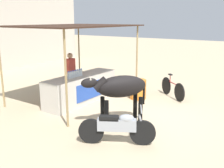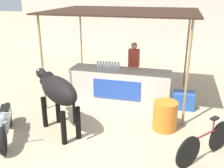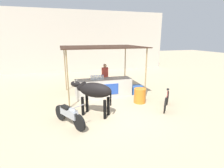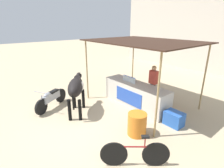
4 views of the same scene
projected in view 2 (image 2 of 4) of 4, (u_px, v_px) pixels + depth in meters
The scene contains 10 objects.
ground_plane at pixel (98, 136), 6.09m from camera, with size 60.00×60.00×0.00m, color tan.
stall_counter at pixel (120, 85), 7.92m from camera, with size 3.00×0.82×0.96m.
stall_awning at pixel (123, 14), 7.48m from camera, with size 4.20×3.20×2.65m.
water_bottle_row at pixel (108, 66), 7.75m from camera, with size 0.70×0.07×0.25m.
vendor_behind_counter at pixel (134, 67), 8.41m from camera, with size 0.34×0.22×1.65m.
cooler_box at pixel (183, 100), 7.46m from camera, with size 0.60×0.44×0.48m, color blue.
water_barrel at pixel (165, 116), 6.29m from camera, with size 0.58×0.58×0.71m, color orange.
cow at pixel (58, 91), 5.97m from camera, with size 1.67×1.39×1.44m.
motorcycle_parked at pixel (5, 122), 5.86m from camera, with size 1.01×1.60×0.90m.
bicycle_leaning at pixel (205, 143), 5.20m from camera, with size 1.09×1.30×0.85m.
Camera 2 is at (1.68, -5.04, 3.24)m, focal length 42.00 mm.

